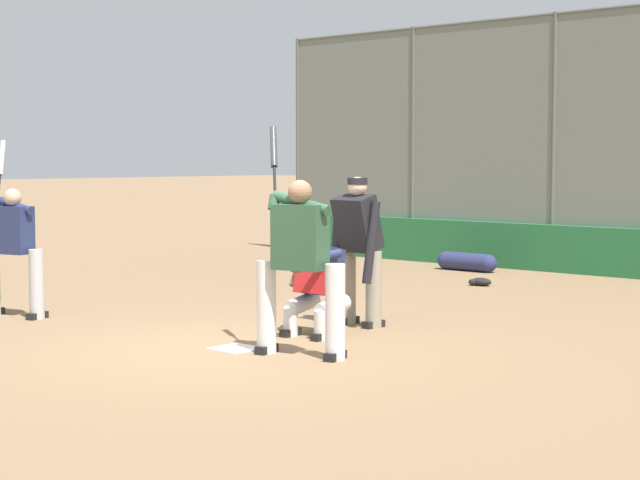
% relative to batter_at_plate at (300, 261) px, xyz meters
% --- Properties ---
extents(ground_plane, '(160.00, 160.00, 0.00)m').
position_rel_batter_at_plate_xyz_m(ground_plane, '(0.74, 0.15, -0.93)').
color(ground_plane, '#846647').
extents(home_plate_marker, '(0.43, 0.43, 0.01)m').
position_rel_batter_at_plate_xyz_m(home_plate_marker, '(0.74, 0.15, -0.92)').
color(home_plate_marker, white).
rests_on(home_plate_marker, ground_plane).
extents(backstop_fence, '(14.89, 0.08, 4.34)m').
position_rel_batter_at_plate_xyz_m(backstop_fence, '(0.74, -8.55, 1.33)').
color(backstop_fence, '#515651').
rests_on(backstop_fence, ground_plane).
extents(padding_wall, '(14.51, 0.18, 0.79)m').
position_rel_batter_at_plate_xyz_m(padding_wall, '(0.74, -8.45, -0.53)').
color(padding_wall, '#236638').
rests_on(padding_wall, ground_plane).
extents(batter_at_plate, '(1.13, 0.55, 2.23)m').
position_rel_batter_at_plate_xyz_m(batter_at_plate, '(0.00, 0.00, 0.00)').
color(batter_at_plate, silver).
rests_on(batter_at_plate, ground_plane).
extents(catcher_behind_plate, '(0.65, 0.76, 1.20)m').
position_rel_batter_at_plate_xyz_m(catcher_behind_plate, '(0.69, -0.97, -0.31)').
color(catcher_behind_plate, silver).
rests_on(catcher_behind_plate, ground_plane).
extents(umpire_home, '(0.69, 0.43, 1.70)m').
position_rel_batter_at_plate_xyz_m(umpire_home, '(0.78, -1.79, -0.02)').
color(umpire_home, gray).
rests_on(umpire_home, ground_plane).
extents(batter_on_deck, '(1.09, 0.55, 2.13)m').
position_rel_batter_at_plate_xyz_m(batter_on_deck, '(4.30, 0.44, -0.08)').
color(batter_on_deck, '#B7B7BC').
rests_on(batter_on_deck, ground_plane).
extents(fielding_glove_on_dirt, '(0.33, 0.25, 0.12)m').
position_rel_batter_at_plate_xyz_m(fielding_glove_on_dirt, '(1.94, -5.99, -0.87)').
color(fielding_glove_on_dirt, black).
rests_on(fielding_glove_on_dirt, ground_plane).
extents(equipment_bag_dugout_side, '(1.16, 0.31, 0.31)m').
position_rel_batter_at_plate_xyz_m(equipment_bag_dugout_side, '(3.31, -7.62, -0.77)').
color(equipment_bag_dugout_side, navy).
rests_on(equipment_bag_dugout_side, ground_plane).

